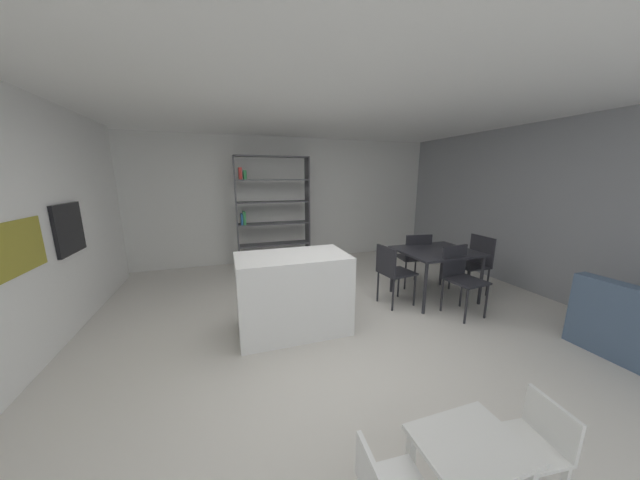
{
  "coord_description": "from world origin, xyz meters",
  "views": [
    {
      "loc": [
        -1.08,
        -2.98,
        1.8
      ],
      "look_at": [
        0.0,
        0.3,
        1.04
      ],
      "focal_mm": 16.25,
      "sensor_mm": 36.0,
      "label": 1
    }
  ],
  "objects_px": {
    "dining_table": "(436,255)",
    "dining_chair_far": "(415,255)",
    "dining_chair_island_side": "(392,269)",
    "dining_chair_near": "(460,273)",
    "kitchen_island": "(293,293)",
    "built_in_oven": "(69,229)",
    "child_table": "(468,458)",
    "dining_chair_window_side": "(475,259)",
    "open_bookshelf": "(269,215)",
    "child_chair_right": "(534,442)"
  },
  "relations": [
    {
      "from": "kitchen_island",
      "to": "child_chair_right",
      "type": "height_order",
      "value": "kitchen_island"
    },
    {
      "from": "built_in_oven",
      "to": "child_chair_right",
      "type": "xyz_separation_m",
      "value": [
        3.31,
        -3.13,
        -0.89
      ]
    },
    {
      "from": "dining_table",
      "to": "dining_chair_window_side",
      "type": "distance_m",
      "value": 0.76
    },
    {
      "from": "built_in_oven",
      "to": "child_table",
      "type": "bearing_deg",
      "value": -47.71
    },
    {
      "from": "child_table",
      "to": "child_chair_right",
      "type": "xyz_separation_m",
      "value": [
        0.47,
        -0.01,
        -0.05
      ]
    },
    {
      "from": "child_table",
      "to": "dining_chair_island_side",
      "type": "height_order",
      "value": "dining_chair_island_side"
    },
    {
      "from": "dining_table",
      "to": "dining_chair_far",
      "type": "bearing_deg",
      "value": 91.36
    },
    {
      "from": "kitchen_island",
      "to": "child_table",
      "type": "relative_size",
      "value": 2.39
    },
    {
      "from": "kitchen_island",
      "to": "dining_table",
      "type": "distance_m",
      "value": 2.25
    },
    {
      "from": "child_chair_right",
      "to": "dining_chair_window_side",
      "type": "relative_size",
      "value": 0.63
    },
    {
      "from": "dining_table",
      "to": "child_table",
      "type": "bearing_deg",
      "value": -126.38
    },
    {
      "from": "dining_chair_near",
      "to": "dining_chair_window_side",
      "type": "xyz_separation_m",
      "value": [
        0.76,
        0.48,
        -0.01
      ]
    },
    {
      "from": "dining_chair_window_side",
      "to": "dining_chair_far",
      "type": "xyz_separation_m",
      "value": [
        -0.76,
        0.49,
        0.01
      ]
    },
    {
      "from": "built_in_oven",
      "to": "dining_chair_far",
      "type": "height_order",
      "value": "built_in_oven"
    },
    {
      "from": "built_in_oven",
      "to": "dining_table",
      "type": "height_order",
      "value": "built_in_oven"
    },
    {
      "from": "kitchen_island",
      "to": "built_in_oven",
      "type": "bearing_deg",
      "value": 159.2
    },
    {
      "from": "open_bookshelf",
      "to": "dining_chair_window_side",
      "type": "xyz_separation_m",
      "value": [
        2.84,
        -2.41,
        -0.52
      ]
    },
    {
      "from": "child_chair_right",
      "to": "dining_chair_window_side",
      "type": "bearing_deg",
      "value": 146.67
    },
    {
      "from": "kitchen_island",
      "to": "open_bookshelf",
      "type": "distance_m",
      "value": 2.73
    },
    {
      "from": "built_in_oven",
      "to": "dining_chair_near",
      "type": "relative_size",
      "value": 0.68
    },
    {
      "from": "built_in_oven",
      "to": "dining_chair_window_side",
      "type": "height_order",
      "value": "built_in_oven"
    },
    {
      "from": "built_in_oven",
      "to": "open_bookshelf",
      "type": "height_order",
      "value": "open_bookshelf"
    },
    {
      "from": "open_bookshelf",
      "to": "child_table",
      "type": "height_order",
      "value": "open_bookshelf"
    },
    {
      "from": "open_bookshelf",
      "to": "child_chair_right",
      "type": "xyz_separation_m",
      "value": [
        0.75,
        -4.87,
        -0.73
      ]
    },
    {
      "from": "dining_chair_island_side",
      "to": "dining_chair_near",
      "type": "height_order",
      "value": "dining_chair_near"
    },
    {
      "from": "child_table",
      "to": "dining_chair_window_side",
      "type": "bearing_deg",
      "value": 43.75
    },
    {
      "from": "open_bookshelf",
      "to": "child_table",
      "type": "distance_m",
      "value": 4.92
    },
    {
      "from": "open_bookshelf",
      "to": "child_table",
      "type": "relative_size",
      "value": 4.13
    },
    {
      "from": "open_bookshelf",
      "to": "dining_chair_island_side",
      "type": "bearing_deg",
      "value": -61.05
    },
    {
      "from": "child_chair_right",
      "to": "dining_table",
      "type": "xyz_separation_m",
      "value": [
        1.34,
        2.46,
        0.34
      ]
    },
    {
      "from": "kitchen_island",
      "to": "dining_chair_window_side",
      "type": "height_order",
      "value": "kitchen_island"
    },
    {
      "from": "dining_table",
      "to": "kitchen_island",
      "type": "bearing_deg",
      "value": -173.46
    },
    {
      "from": "built_in_oven",
      "to": "kitchen_island",
      "type": "height_order",
      "value": "built_in_oven"
    },
    {
      "from": "dining_table",
      "to": "open_bookshelf",
      "type": "bearing_deg",
      "value": 130.87
    },
    {
      "from": "child_table",
      "to": "dining_chair_window_side",
      "type": "height_order",
      "value": "dining_chair_window_side"
    },
    {
      "from": "child_chair_right",
      "to": "kitchen_island",
      "type": "bearing_deg",
      "value": -151.09
    },
    {
      "from": "dining_chair_island_side",
      "to": "dining_chair_near",
      "type": "xyz_separation_m",
      "value": [
        0.74,
        -0.48,
        0.02
      ]
    },
    {
      "from": "child_chair_right",
      "to": "dining_chair_island_side",
      "type": "relative_size",
      "value": 0.66
    },
    {
      "from": "dining_chair_island_side",
      "to": "dining_table",
      "type": "bearing_deg",
      "value": -96.12
    },
    {
      "from": "open_bookshelf",
      "to": "dining_table",
      "type": "bearing_deg",
      "value": -49.13
    },
    {
      "from": "dining_chair_near",
      "to": "dining_chair_far",
      "type": "bearing_deg",
      "value": 84.81
    },
    {
      "from": "open_bookshelf",
      "to": "dining_chair_near",
      "type": "height_order",
      "value": "open_bookshelf"
    },
    {
      "from": "dining_table",
      "to": "dining_chair_window_side",
      "type": "xyz_separation_m",
      "value": [
        0.75,
        -0.0,
        -0.13
      ]
    },
    {
      "from": "built_in_oven",
      "to": "dining_chair_near",
      "type": "height_order",
      "value": "built_in_oven"
    },
    {
      "from": "child_table",
      "to": "child_chair_right",
      "type": "bearing_deg",
      "value": -0.79
    },
    {
      "from": "dining_table",
      "to": "dining_chair_near",
      "type": "distance_m",
      "value": 0.5
    },
    {
      "from": "dining_chair_island_side",
      "to": "kitchen_island",
      "type": "bearing_deg",
      "value": 92.41
    },
    {
      "from": "open_bookshelf",
      "to": "dining_table",
      "type": "height_order",
      "value": "open_bookshelf"
    },
    {
      "from": "built_in_oven",
      "to": "dining_chair_island_side",
      "type": "height_order",
      "value": "built_in_oven"
    },
    {
      "from": "dining_chair_window_side",
      "to": "child_chair_right",
      "type": "bearing_deg",
      "value": -38.44
    }
  ]
}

